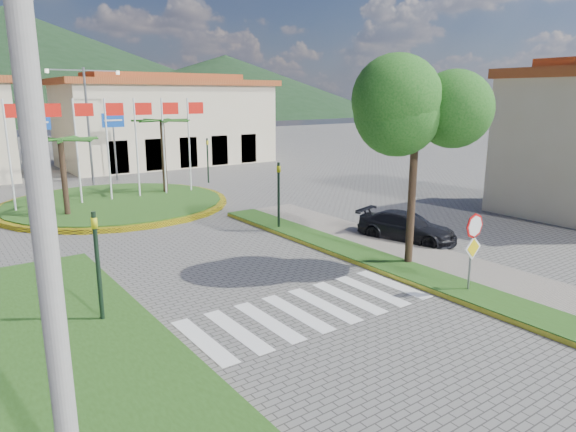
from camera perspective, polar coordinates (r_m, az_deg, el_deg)
ground at (r=12.81m, az=13.64°, el=-15.94°), size 160.00×160.00×0.00m
sidewalk_right at (r=18.33m, az=21.33°, el=-7.11°), size 4.00×28.00×0.15m
verge_right at (r=17.37m, az=19.14°, el=-7.99°), size 1.60×28.00×0.18m
median_left at (r=14.62m, az=-24.30°, el=-12.56°), size 5.00×14.00×0.18m
crosswalk at (r=15.39m, az=2.17°, el=-10.35°), size 8.00×3.00×0.01m
roundabout_island at (r=30.97m, az=-18.68°, el=1.41°), size 12.70×12.70×6.00m
stop_sign at (r=16.91m, az=19.87°, el=-2.55°), size 0.80×0.11×2.65m
deciduous_tree at (r=18.68m, az=14.02°, el=9.83°), size 3.60×3.60×6.80m
utility_pole at (r=7.40m, az=-25.51°, el=-1.10°), size 0.32×0.32×9.00m
traffic_light_left at (r=14.68m, az=-20.43°, el=-4.34°), size 0.15×0.18×3.20m
traffic_light_right at (r=23.60m, az=-1.05°, el=2.95°), size 0.15×0.18×3.20m
traffic_light_far at (r=37.32m, az=-8.92°, el=6.61°), size 0.18×0.15×3.20m
direction_sign_west at (r=38.76m, az=-25.92°, el=8.05°), size 1.60×0.14×5.20m
direction_sign_east at (r=39.92m, az=-18.79°, el=8.79°), size 1.60×0.14×5.20m
street_lamp_centre at (r=38.39m, az=-21.35°, el=9.89°), size 4.80×0.16×8.00m
building_right at (r=48.88m, az=-13.37°, el=10.27°), size 19.08×9.54×8.05m
hill_far_mid at (r=169.02m, az=-28.57°, el=14.72°), size 180.00×180.00×30.00m
hill_far_east at (r=162.47m, az=-6.90°, el=14.19°), size 120.00×120.00×18.00m
car_dark_b at (r=44.74m, az=-17.37°, el=5.64°), size 4.41×2.41×1.38m
car_side_right at (r=22.73m, az=13.05°, el=-1.19°), size 2.93×4.64×1.25m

